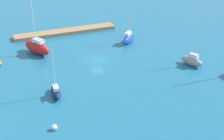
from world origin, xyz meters
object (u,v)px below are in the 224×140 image
object	(u,v)px
sailboat_navy_near_pier	(56,91)
mooring_buoy_white	(54,127)
sailboat_red_lone_south	(37,47)
pier_dock	(65,32)
sailboat_gray_outer_mooring	(192,61)
sailboat_blue_along_channel	(129,38)
mooring_buoy_orange	(0,64)

from	to	relation	value
sailboat_navy_near_pier	mooring_buoy_white	xyz separation A→B (m)	(2.30, 8.91, -0.39)
sailboat_navy_near_pier	sailboat_red_lone_south	size ratio (longest dim) A/B	0.73
pier_dock	mooring_buoy_white	size ratio (longest dim) A/B	28.07
pier_dock	sailboat_gray_outer_mooring	world-z (taller)	sailboat_gray_outer_mooring
sailboat_gray_outer_mooring	sailboat_red_lone_south	distance (m)	31.12
sailboat_red_lone_south	sailboat_blue_along_channel	bearing A→B (deg)	-123.51
sailboat_red_lone_south	sailboat_blue_along_channel	distance (m)	19.97
sailboat_blue_along_channel	pier_dock	bearing A→B (deg)	94.60
mooring_buoy_orange	sailboat_blue_along_channel	bearing A→B (deg)	-176.94
sailboat_blue_along_channel	mooring_buoy_orange	xyz separation A→B (m)	(27.70, 1.48, -0.69)
sailboat_gray_outer_mooring	mooring_buoy_orange	size ratio (longest dim) A/B	10.11
sailboat_red_lone_south	mooring_buoy_white	size ratio (longest dim) A/B	13.40
sailboat_red_lone_south	pier_dock	bearing A→B (deg)	-70.98
sailboat_red_lone_south	mooring_buoy_white	xyz separation A→B (m)	(2.54, 26.66, -1.04)
sailboat_gray_outer_mooring	mooring_buoy_white	distance (m)	30.95
pier_dock	mooring_buoy_white	world-z (taller)	mooring_buoy_white
sailboat_navy_near_pier	mooring_buoy_white	world-z (taller)	sailboat_navy_near_pier
pier_dock	sailboat_blue_along_channel	distance (m)	15.87
sailboat_navy_near_pier	mooring_buoy_white	bearing A→B (deg)	169.53
pier_dock	sailboat_red_lone_south	size ratio (longest dim) A/B	2.09
sailboat_navy_near_pier	mooring_buoy_orange	size ratio (longest dim) A/B	9.44
sailboat_gray_outer_mooring	mooring_buoy_white	xyz separation A→B (m)	(29.12, 10.47, -0.59)
pier_dock	sailboat_gray_outer_mooring	xyz separation A→B (m)	(-18.29, 25.51, 0.62)
sailboat_red_lone_south	mooring_buoy_orange	xyz separation A→B (m)	(7.79, 2.93, -1.03)
sailboat_gray_outer_mooring	sailboat_red_lone_south	size ratio (longest dim) A/B	0.78
sailboat_gray_outer_mooring	mooring_buoy_white	world-z (taller)	sailboat_gray_outer_mooring
sailboat_blue_along_channel	mooring_buoy_orange	bearing A→B (deg)	140.47
sailboat_blue_along_channel	mooring_buoy_white	size ratio (longest dim) A/B	10.59
sailboat_navy_near_pier	sailboat_blue_along_channel	world-z (taller)	sailboat_blue_along_channel
sailboat_gray_outer_mooring	mooring_buoy_orange	xyz separation A→B (m)	(34.37, -13.26, -0.58)
sailboat_blue_along_channel	mooring_buoy_orange	world-z (taller)	sailboat_blue_along_channel
sailboat_navy_near_pier	mooring_buoy_orange	distance (m)	16.63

